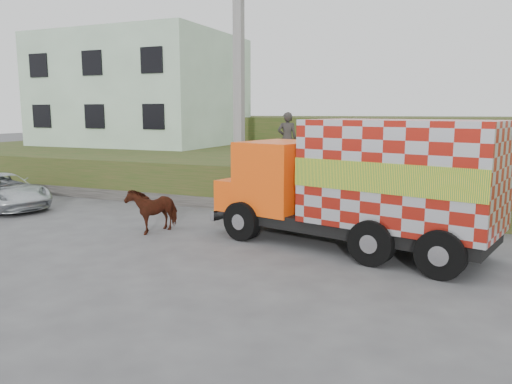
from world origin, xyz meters
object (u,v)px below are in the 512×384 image
at_px(cargo_truck, 362,184).
at_px(pedestrian, 287,139).
at_px(cow, 153,209).
at_px(suv, 1,191).
at_px(utility_pole, 239,89).

relative_size(cargo_truck, pedestrian, 4.06).
relative_size(cow, pedestrian, 0.82).
relative_size(cow, suv, 0.35).
bearing_deg(cow, pedestrian, 79.03).
distance_m(cargo_truck, pedestrian, 5.62).
height_order(utility_pole, suv, utility_pole).
relative_size(utility_pole, cow, 5.37).
distance_m(utility_pole, suv, 8.98).
bearing_deg(cargo_truck, suv, -167.49).
bearing_deg(cow, utility_pole, 94.33).
bearing_deg(suv, utility_pole, -49.54).
bearing_deg(pedestrian, utility_pole, 1.80).
distance_m(cow, pedestrian, 5.56).
xyz_separation_m(cow, pedestrian, (2.29, 4.75, 1.78)).
xyz_separation_m(utility_pole, cargo_truck, (5.00, -3.73, -2.45)).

